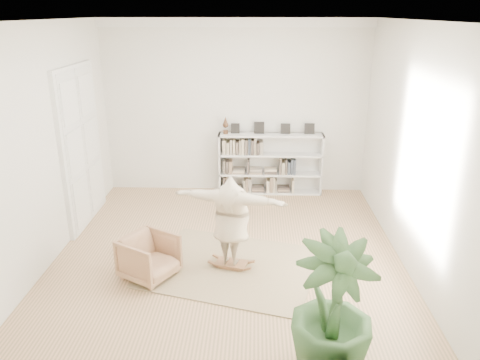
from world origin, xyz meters
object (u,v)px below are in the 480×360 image
(armchair, at_px, (149,257))
(rocker_board, at_px, (231,263))
(houseplant, at_px, (333,309))
(person, at_px, (231,219))
(bookshelf, at_px, (270,164))

(armchair, distance_m, rocker_board, 1.26)
(rocker_board, distance_m, houseplant, 2.56)
(armchair, relative_size, person, 0.42)
(houseplant, bearing_deg, armchair, 141.80)
(armchair, bearing_deg, person, -44.77)
(person, bearing_deg, bookshelf, -86.05)
(rocker_board, relative_size, houseplant, 0.34)
(armchair, bearing_deg, rocker_board, -44.77)
(person, bearing_deg, armchair, 30.31)
(rocker_board, height_order, houseplant, houseplant)
(person, xyz_separation_m, houseplant, (1.17, -2.16, -0.03))
(bookshelf, bearing_deg, person, -101.80)
(armchair, xyz_separation_m, houseplant, (2.36, -1.85, 0.47))
(armchair, relative_size, rocker_board, 1.35)
(bookshelf, xyz_separation_m, person, (-0.67, -3.20, 0.19))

